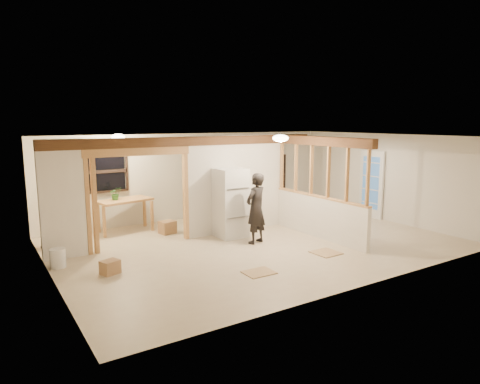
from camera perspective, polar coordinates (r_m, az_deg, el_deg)
floor at (r=10.25m, az=2.15°, el=-6.77°), size 9.00×6.50×0.01m
ceiling at (r=9.85m, az=2.24°, el=7.36°), size 9.00×6.50×0.01m
wall_back at (r=12.76m, az=-6.13°, el=2.16°), size 9.00×0.01×2.50m
wall_front at (r=7.58m, az=16.30°, el=-3.20°), size 9.00×0.01×2.50m
wall_left at (r=8.33m, az=-24.25°, el=-2.53°), size 0.01×6.50×2.50m
wall_right at (r=13.04m, az=18.71°, el=1.87°), size 0.01×6.50×2.50m
partition_left_stub at (r=9.56m, az=-22.64°, el=-0.97°), size 0.90×0.12×2.50m
partition_center at (r=11.07m, az=-0.48°, el=1.11°), size 2.80×0.12×2.50m
doorway_frame at (r=9.99m, az=-13.24°, el=-0.94°), size 2.46×0.14×2.20m
header_beam_back at (r=10.38m, az=-6.16°, el=6.76°), size 7.00×0.18×0.22m
header_beam_right at (r=10.55m, az=10.71°, el=6.69°), size 0.18×3.30×0.22m
pony_wall at (r=10.80m, az=10.40°, el=-3.32°), size 0.12×3.20×1.00m
stud_partition at (r=10.61m, az=10.59°, el=2.81°), size 0.14×3.20×1.32m
window_back at (r=11.73m, az=-17.44°, el=2.62°), size 1.12×0.10×1.10m
french_door at (r=13.27m, az=17.09°, el=0.99°), size 0.12×0.86×2.00m
ceiling_dome_main at (r=9.62m, az=5.42°, el=7.16°), size 0.36×0.36×0.16m
ceiling_dome_util at (r=10.86m, az=-15.96°, el=7.10°), size 0.32×0.32×0.14m
hanging_bulb at (r=10.37m, az=-12.11°, el=5.49°), size 0.07×0.07×0.07m
refrigerator at (r=10.59m, az=-1.27°, el=-1.46°), size 0.70×0.68×1.71m
woman at (r=10.03m, az=2.13°, el=-2.19°), size 0.71×0.58×1.67m
work_table at (r=11.54m, az=-15.04°, el=-3.03°), size 1.47×0.95×0.86m
potted_plant at (r=11.40m, az=-16.27°, el=-0.19°), size 0.31×0.27×0.33m
shop_vac at (r=10.73m, az=-24.04°, el=-5.38°), size 0.53×0.53×0.53m
bookshelf at (r=14.03m, az=4.28°, el=1.36°), size 0.89×0.30×1.78m
bucket at (r=9.24m, az=-23.13°, el=-8.12°), size 0.35×0.35×0.38m
box_util_a at (r=11.17m, az=-9.66°, el=-4.65°), size 0.43×0.39×0.32m
box_util_b at (r=10.58m, az=-22.43°, el=-6.19°), size 0.35×0.35×0.27m
box_front at (r=8.56m, az=-16.93°, el=-9.55°), size 0.39×0.36×0.26m
floor_panel_near at (r=9.63m, az=11.39°, el=-7.94°), size 0.56×0.56×0.02m
floor_panel_far at (r=8.29m, az=2.54°, el=-10.66°), size 0.57×0.46×0.02m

